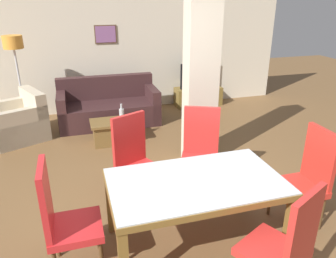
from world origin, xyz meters
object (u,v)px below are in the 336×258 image
Objects in this scene: dining_chair_far_left at (135,159)px; bottle at (122,114)px; tv_screen at (199,75)px; floor_lamp at (14,51)px; dining_chair_near_right at (285,245)px; armchair at (19,123)px; dining_chair_head_left at (63,217)px; tv_stand at (198,96)px; dining_chair_far_right at (200,149)px; dining_table at (196,193)px; sofa at (109,108)px; coffee_table at (112,132)px; dining_chair_head_right at (307,175)px.

bottle is at bearing -118.31° from dining_chair_far_left.
tv_screen is 0.56× the size of floor_lamp.
dining_chair_near_right reaches higher than armchair.
armchair reaches higher than bottle.
dining_chair_head_left reaches higher than tv_screen.
floor_lamp reaches higher than tv_stand.
dining_chair_near_right is (0.00, -1.73, 0.00)m from dining_chair_far_right.
bottle is at bearing 96.34° from dining_table.
dining_chair_near_right is at bearing 100.35° from sofa.
tv_stand is at bearing 35.38° from coffee_table.
bottle is (-0.70, 1.75, -0.07)m from dining_chair_far_right.
coffee_table is at bearing -144.62° from tv_stand.
dining_chair_head_left is 5.10m from tv_screen.
sofa is 1.79× the size of tv_stand.
floor_lamp is (-1.64, 1.15, 0.93)m from bottle.
armchair is at bearing -166.17° from tv_stand.
dining_table reaches higher than bottle.
coffee_table is at bearing 32.92° from dining_chair_head_right.
coffee_table is (-0.07, -0.97, -0.10)m from sofa.
dining_chair_head_right is at bearing 0.00° from dining_table.
dining_chair_head_right is at bearing 66.58° from tv_screen.
dining_table is 1.52× the size of dining_chair_head_right.
tv_screen is (2.15, 1.52, 0.49)m from coffee_table.
bottle is (0.92, 2.66, -0.07)m from dining_chair_head_left.
dining_table is at bearing 90.00° from dining_chair_far_left.
dining_chair_far_left is 0.64× the size of floor_lamp.
floor_lamp is (-0.72, 3.80, 0.86)m from dining_chair_head_left.
armchair reaches higher than dining_table.
bottle reaches higher than coffee_table.
dining_table is 3.86m from armchair.
coffee_table is at bearing -112.64° from dining_chair_far_left.
floor_lamp is at bearing -169.33° from dining_chair_head_left.
sofa is at bearing -5.95° from floor_lamp.
sofa reaches higher than armchair.
sofa is 1.10× the size of floor_lamp.
dining_chair_far_left is 1.14× the size of tv_screen.
coffee_table is (-0.47, 2.68, -0.38)m from dining_table.
armchair is (-1.98, 3.30, -0.30)m from dining_table.
floor_lamp reaches higher than coffee_table.
dining_chair_head_right is 1.04× the size of tv_stand.
armchair is at bearing 159.11° from bottle.
floor_lamp is (-2.34, 2.90, 0.86)m from dining_chair_far_right.
tv_stand is (2.08, 0.56, -0.09)m from sofa.
dining_table is at bearing -111.75° from tv_stand.
dining_chair_far_right is 1.89m from bottle.
dining_chair_far_left is 1.04× the size of tv_stand.
dining_chair_far_left is 0.58× the size of sofa.
dining_chair_head_left is 0.97× the size of armchair.
dining_chair_far_right is 1.00× the size of dining_chair_near_right.
tv_screen is (2.08, 3.31, 0.12)m from dining_chair_far_left.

